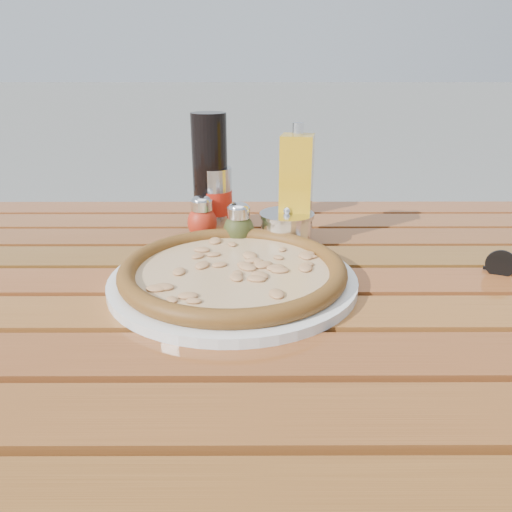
{
  "coord_description": "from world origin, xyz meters",
  "views": [
    {
      "loc": [
        -0.0,
        -0.69,
        1.05
      ],
      "look_at": [
        0.0,
        0.02,
        0.78
      ],
      "focal_mm": 35.0,
      "sensor_mm": 36.0,
      "label": 1
    }
  ],
  "objects_px": {
    "oregano_shaker": "(239,226)",
    "olive_oil_cruet": "(296,189)",
    "plate": "(233,280)",
    "table": "(256,324)",
    "pizza": "(233,270)",
    "parmesan_tin": "(287,229)",
    "pepper_shaker": "(202,218)",
    "soda_can": "(215,200)",
    "dark_bottle": "(210,173)"
  },
  "relations": [
    {
      "from": "oregano_shaker",
      "to": "olive_oil_cruet",
      "type": "bearing_deg",
      "value": 18.56
    },
    {
      "from": "plate",
      "to": "oregano_shaker",
      "type": "relative_size",
      "value": 4.39
    },
    {
      "from": "table",
      "to": "pizza",
      "type": "distance_m",
      "value": 0.11
    },
    {
      "from": "table",
      "to": "parmesan_tin",
      "type": "height_order",
      "value": "parmesan_tin"
    },
    {
      "from": "pepper_shaker",
      "to": "olive_oil_cruet",
      "type": "height_order",
      "value": "olive_oil_cruet"
    },
    {
      "from": "soda_can",
      "to": "olive_oil_cruet",
      "type": "height_order",
      "value": "olive_oil_cruet"
    },
    {
      "from": "plate",
      "to": "dark_bottle",
      "type": "bearing_deg",
      "value": 101.13
    },
    {
      "from": "pizza",
      "to": "oregano_shaker",
      "type": "distance_m",
      "value": 0.16
    },
    {
      "from": "table",
      "to": "parmesan_tin",
      "type": "xyz_separation_m",
      "value": [
        0.05,
        0.15,
        0.11
      ]
    },
    {
      "from": "oregano_shaker",
      "to": "olive_oil_cruet",
      "type": "distance_m",
      "value": 0.12
    },
    {
      "from": "table",
      "to": "olive_oil_cruet",
      "type": "height_order",
      "value": "olive_oil_cruet"
    },
    {
      "from": "pizza",
      "to": "pepper_shaker",
      "type": "height_order",
      "value": "pepper_shaker"
    },
    {
      "from": "pizza",
      "to": "olive_oil_cruet",
      "type": "height_order",
      "value": "olive_oil_cruet"
    },
    {
      "from": "parmesan_tin",
      "to": "table",
      "type": "bearing_deg",
      "value": -109.71
    },
    {
      "from": "pizza",
      "to": "parmesan_tin",
      "type": "distance_m",
      "value": 0.19
    },
    {
      "from": "table",
      "to": "oregano_shaker",
      "type": "bearing_deg",
      "value": 101.72
    },
    {
      "from": "table",
      "to": "oregano_shaker",
      "type": "distance_m",
      "value": 0.19
    },
    {
      "from": "dark_bottle",
      "to": "parmesan_tin",
      "type": "bearing_deg",
      "value": -34.58
    },
    {
      "from": "plate",
      "to": "pepper_shaker",
      "type": "relative_size",
      "value": 4.39
    },
    {
      "from": "dark_bottle",
      "to": "table",
      "type": "bearing_deg",
      "value": -70.92
    },
    {
      "from": "plate",
      "to": "pepper_shaker",
      "type": "distance_m",
      "value": 0.22
    },
    {
      "from": "soda_can",
      "to": "parmesan_tin",
      "type": "height_order",
      "value": "soda_can"
    },
    {
      "from": "plate",
      "to": "soda_can",
      "type": "xyz_separation_m",
      "value": [
        -0.04,
        0.26,
        0.05
      ]
    },
    {
      "from": "pizza",
      "to": "soda_can",
      "type": "bearing_deg",
      "value": 99.61
    },
    {
      "from": "pepper_shaker",
      "to": "soda_can",
      "type": "relative_size",
      "value": 0.68
    },
    {
      "from": "pizza",
      "to": "oregano_shaker",
      "type": "bearing_deg",
      "value": 88.63
    },
    {
      "from": "olive_oil_cruet",
      "to": "parmesan_tin",
      "type": "distance_m",
      "value": 0.07
    },
    {
      "from": "table",
      "to": "pizza",
      "type": "bearing_deg",
      "value": -151.8
    },
    {
      "from": "pizza",
      "to": "plate",
      "type": "bearing_deg",
      "value": 0.0
    },
    {
      "from": "table",
      "to": "dark_bottle",
      "type": "xyz_separation_m",
      "value": [
        -0.09,
        0.25,
        0.19
      ]
    },
    {
      "from": "oregano_shaker",
      "to": "olive_oil_cruet",
      "type": "xyz_separation_m",
      "value": [
        0.1,
        0.03,
        0.06
      ]
    },
    {
      "from": "olive_oil_cruet",
      "to": "plate",
      "type": "bearing_deg",
      "value": -118.32
    },
    {
      "from": "pepper_shaker",
      "to": "olive_oil_cruet",
      "type": "bearing_deg",
      "value": -4.52
    },
    {
      "from": "soda_can",
      "to": "parmesan_tin",
      "type": "xyz_separation_m",
      "value": [
        0.13,
        -0.1,
        -0.03
      ]
    },
    {
      "from": "table",
      "to": "plate",
      "type": "distance_m",
      "value": 0.09
    },
    {
      "from": "table",
      "to": "soda_can",
      "type": "height_order",
      "value": "soda_can"
    },
    {
      "from": "table",
      "to": "olive_oil_cruet",
      "type": "xyz_separation_m",
      "value": [
        0.07,
        0.18,
        0.17
      ]
    },
    {
      "from": "pizza",
      "to": "dark_bottle",
      "type": "relative_size",
      "value": 1.78
    },
    {
      "from": "oregano_shaker",
      "to": "pizza",
      "type": "bearing_deg",
      "value": -91.37
    },
    {
      "from": "soda_can",
      "to": "olive_oil_cruet",
      "type": "relative_size",
      "value": 0.57
    },
    {
      "from": "table",
      "to": "olive_oil_cruet",
      "type": "bearing_deg",
      "value": 67.99
    },
    {
      "from": "table",
      "to": "pepper_shaker",
      "type": "relative_size",
      "value": 17.07
    },
    {
      "from": "pizza",
      "to": "pepper_shaker",
      "type": "distance_m",
      "value": 0.22
    },
    {
      "from": "dark_bottle",
      "to": "oregano_shaker",
      "type": "bearing_deg",
      "value": -61.92
    },
    {
      "from": "pizza",
      "to": "parmesan_tin",
      "type": "height_order",
      "value": "parmesan_tin"
    },
    {
      "from": "table",
      "to": "parmesan_tin",
      "type": "bearing_deg",
      "value": 70.29
    },
    {
      "from": "plate",
      "to": "pizza",
      "type": "height_order",
      "value": "pizza"
    },
    {
      "from": "oregano_shaker",
      "to": "parmesan_tin",
      "type": "bearing_deg",
      "value": 5.91
    },
    {
      "from": "pizza",
      "to": "soda_can",
      "type": "xyz_separation_m",
      "value": [
        -0.04,
        0.26,
        0.04
      ]
    },
    {
      "from": "oregano_shaker",
      "to": "soda_can",
      "type": "relative_size",
      "value": 0.68
    }
  ]
}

